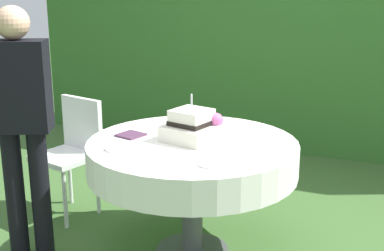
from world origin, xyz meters
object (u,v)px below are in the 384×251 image
at_px(cake_table, 192,158).
at_px(serving_plate_far, 211,164).
at_px(serving_plate_near, 116,149).
at_px(garden_chair, 73,145).
at_px(napkin_stack, 131,135).
at_px(wedding_cake, 193,127).
at_px(standing_person, 21,118).

height_order(cake_table, serving_plate_far, serving_plate_far).
height_order(serving_plate_near, garden_chair, garden_chair).
xyz_separation_m(serving_plate_far, napkin_stack, (-0.68, 0.32, 0.00)).
bearing_deg(garden_chair, wedding_cake, -11.07).
xyz_separation_m(napkin_stack, garden_chair, (-0.66, 0.28, -0.23)).
height_order(wedding_cake, serving_plate_near, wedding_cake).
distance_m(cake_table, wedding_cake, 0.20).
bearing_deg(serving_plate_near, garden_chair, 142.12).
xyz_separation_m(cake_table, serving_plate_near, (-0.35, -0.33, 0.11)).
bearing_deg(standing_person, serving_plate_near, 11.07).
bearing_deg(cake_table, serving_plate_far, -54.17).
xyz_separation_m(cake_table, garden_chair, (-1.08, 0.23, -0.12)).
xyz_separation_m(napkin_stack, standing_person, (-0.53, -0.40, 0.16)).
relative_size(cake_table, wedding_cake, 3.66).
bearing_deg(serving_plate_far, wedding_cake, 124.80).
height_order(cake_table, napkin_stack, napkin_stack).
bearing_deg(serving_plate_far, standing_person, -176.09).
height_order(wedding_cake, serving_plate_far, wedding_cake).
xyz_separation_m(serving_plate_near, napkin_stack, (-0.06, 0.28, 0.00)).
xyz_separation_m(wedding_cake, serving_plate_near, (-0.35, -0.35, -0.08)).
distance_m(cake_table, garden_chair, 1.11).
xyz_separation_m(serving_plate_far, garden_chair, (-1.34, 0.60, -0.23)).
bearing_deg(standing_person, napkin_stack, 36.98).
height_order(serving_plate_near, napkin_stack, napkin_stack).
distance_m(serving_plate_near, serving_plate_far, 0.62).
distance_m(cake_table, serving_plate_far, 0.46).
bearing_deg(napkin_stack, garden_chair, 157.30).
relative_size(napkin_stack, garden_chair, 0.17).
distance_m(serving_plate_far, garden_chair, 1.48).
height_order(serving_plate_near, standing_person, standing_person).
relative_size(serving_plate_near, serving_plate_far, 0.97).
bearing_deg(wedding_cake, cake_table, -74.47).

